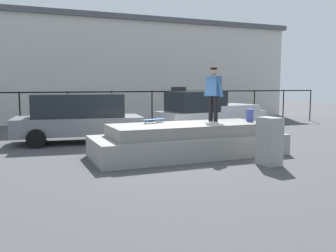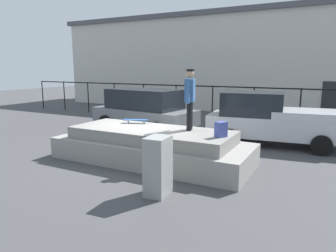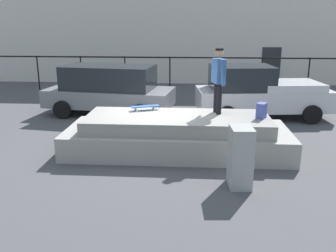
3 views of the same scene
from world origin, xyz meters
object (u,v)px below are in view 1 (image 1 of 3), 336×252
at_px(skateboarder, 213,90).
at_px(utility_box, 269,141).
at_px(car_grey_hatchback_near, 79,117).
at_px(skateboard, 154,120).
at_px(car_silver_pickup_mid, 208,113).
at_px(backpack, 250,115).

xyz_separation_m(skateboarder, utility_box, (0.34, -2.41, -1.31)).
bearing_deg(utility_box, car_grey_hatchback_near, 120.43).
distance_m(skateboard, utility_box, 3.49).
bearing_deg(skateboarder, car_grey_hatchback_near, 136.78).
relative_size(car_grey_hatchback_near, car_silver_pickup_mid, 1.00).
relative_size(skateboard, car_grey_hatchback_near, 0.17).
height_order(car_grey_hatchback_near, utility_box, car_grey_hatchback_near).
distance_m(skateboard, car_silver_pickup_mid, 4.81).
relative_size(skateboard, utility_box, 0.63).
relative_size(backpack, utility_box, 0.31).
distance_m(skateboarder, skateboard, 2.15).
bearing_deg(car_silver_pickup_mid, skateboarder, -116.48).
distance_m(car_grey_hatchback_near, utility_box, 7.16).
bearing_deg(car_grey_hatchback_near, backpack, -39.51).
xyz_separation_m(skateboarder, car_grey_hatchback_near, (-3.71, 3.48, -1.00)).
xyz_separation_m(backpack, car_silver_pickup_mid, (0.59, 3.81, -0.24)).
bearing_deg(skateboarder, utility_box, -81.91).
bearing_deg(car_grey_hatchback_near, skateboarder, -43.22).
distance_m(backpack, car_grey_hatchback_near, 6.20).
distance_m(car_silver_pickup_mid, utility_box, 5.92).
xyz_separation_m(skateboarder, car_silver_pickup_mid, (1.67, 3.35, -1.03)).
height_order(car_silver_pickup_mid, utility_box, car_silver_pickup_mid).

